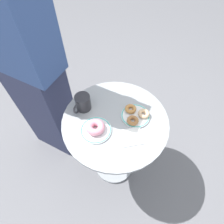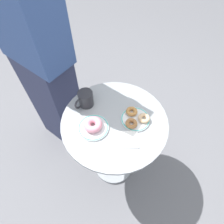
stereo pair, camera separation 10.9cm
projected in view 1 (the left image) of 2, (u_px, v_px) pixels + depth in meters
name	position (u px, v px, depth m)	size (l,w,h in m)	color
ground_plane	(114.00, 165.00, 1.70)	(7.00, 7.00, 0.02)	slate
cafe_table	(115.00, 139.00, 1.30)	(0.63, 0.63, 0.71)	#999EA3
plate_left	(96.00, 130.00, 1.07)	(0.17, 0.17, 0.01)	white
plate_right	(135.00, 116.00, 1.12)	(0.17, 0.17, 0.01)	white
donut_pink_frosted	(95.00, 127.00, 1.05)	(0.11, 0.11, 0.04)	pink
donut_glazed	(144.00, 114.00, 1.11)	(0.07, 0.07, 0.02)	#E0B789
donut_old_fashioned	(131.00, 109.00, 1.13)	(0.07, 0.07, 0.02)	#BC7F42
donut_cinnamon	(133.00, 120.00, 1.09)	(0.07, 0.07, 0.02)	#A36B3D
paper_napkin	(132.00, 137.00, 1.05)	(0.12, 0.11, 0.01)	white
coffee_mug	(83.00, 103.00, 1.13)	(0.11, 0.11, 0.10)	#28282D
person_figure	(30.00, 71.00, 1.16)	(0.47, 0.44, 1.73)	#2D3351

